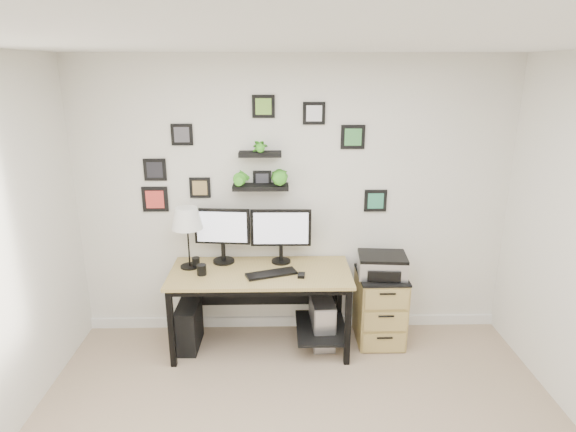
{
  "coord_description": "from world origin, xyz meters",
  "views": [
    {
      "loc": [
        -0.14,
        -2.29,
        2.48
      ],
      "look_at": [
        -0.06,
        1.83,
        1.2
      ],
      "focal_mm": 30.0,
      "sensor_mm": 36.0,
      "label": 1
    }
  ],
  "objects_px": {
    "printer": "(382,265)",
    "monitor_right": "(281,232)",
    "pc_tower_black": "(189,326)",
    "desk": "(265,282)",
    "pc_tower_grey": "(322,320)",
    "table_lamp": "(187,220)",
    "file_cabinet": "(380,307)",
    "monitor_left": "(222,232)",
    "mug": "(202,270)"
  },
  "relations": [
    {
      "from": "printer",
      "to": "monitor_right",
      "type": "bearing_deg",
      "value": 172.34
    },
    {
      "from": "pc_tower_black",
      "to": "printer",
      "type": "xyz_separation_m",
      "value": [
        1.76,
        0.07,
        0.56
      ]
    },
    {
      "from": "desk",
      "to": "printer",
      "type": "distance_m",
      "value": 1.07
    },
    {
      "from": "desk",
      "to": "pc_tower_grey",
      "type": "distance_m",
      "value": 0.67
    },
    {
      "from": "table_lamp",
      "to": "file_cabinet",
      "type": "bearing_deg",
      "value": -0.47
    },
    {
      "from": "printer",
      "to": "pc_tower_grey",
      "type": "bearing_deg",
      "value": -178.11
    },
    {
      "from": "monitor_right",
      "to": "printer",
      "type": "relative_size",
      "value": 1.22
    },
    {
      "from": "pc_tower_grey",
      "to": "file_cabinet",
      "type": "relative_size",
      "value": 0.68
    },
    {
      "from": "desk",
      "to": "pc_tower_grey",
      "type": "relative_size",
      "value": 3.49
    },
    {
      "from": "file_cabinet",
      "to": "monitor_left",
      "type": "bearing_deg",
      "value": 175.33
    },
    {
      "from": "file_cabinet",
      "to": "monitor_right",
      "type": "bearing_deg",
      "value": 173.4
    },
    {
      "from": "table_lamp",
      "to": "pc_tower_black",
      "type": "xyz_separation_m",
      "value": [
        -0.03,
        -0.1,
        -0.99
      ]
    },
    {
      "from": "table_lamp",
      "to": "printer",
      "type": "xyz_separation_m",
      "value": [
        1.74,
        -0.03,
        -0.43
      ]
    },
    {
      "from": "monitor_right",
      "to": "file_cabinet",
      "type": "height_order",
      "value": "monitor_right"
    },
    {
      "from": "monitor_left",
      "to": "monitor_right",
      "type": "xyz_separation_m",
      "value": [
        0.53,
        -0.01,
        0.0
      ]
    },
    {
      "from": "file_cabinet",
      "to": "printer",
      "type": "relative_size",
      "value": 1.49
    },
    {
      "from": "desk",
      "to": "file_cabinet",
      "type": "bearing_deg",
      "value": 3.11
    },
    {
      "from": "table_lamp",
      "to": "pc_tower_black",
      "type": "height_order",
      "value": "table_lamp"
    },
    {
      "from": "monitor_right",
      "to": "pc_tower_black",
      "type": "xyz_separation_m",
      "value": [
        -0.85,
        -0.19,
        -0.84
      ]
    },
    {
      "from": "mug",
      "to": "pc_tower_grey",
      "type": "xyz_separation_m",
      "value": [
        1.07,
        0.12,
        -0.57
      ]
    },
    {
      "from": "desk",
      "to": "printer",
      "type": "xyz_separation_m",
      "value": [
        1.06,
        0.04,
        0.14
      ]
    },
    {
      "from": "monitor_left",
      "to": "printer",
      "type": "relative_size",
      "value": 1.15
    },
    {
      "from": "desk",
      "to": "monitor_left",
      "type": "distance_m",
      "value": 0.6
    },
    {
      "from": "monitor_right",
      "to": "mug",
      "type": "height_order",
      "value": "monitor_right"
    },
    {
      "from": "monitor_left",
      "to": "printer",
      "type": "distance_m",
      "value": 1.48
    },
    {
      "from": "desk",
      "to": "pc_tower_black",
      "type": "bearing_deg",
      "value": -178.09
    },
    {
      "from": "mug",
      "to": "desk",
      "type": "bearing_deg",
      "value": 10.0
    },
    {
      "from": "table_lamp",
      "to": "mug",
      "type": "height_order",
      "value": "table_lamp"
    },
    {
      "from": "monitor_left",
      "to": "printer",
      "type": "height_order",
      "value": "monitor_left"
    },
    {
      "from": "monitor_right",
      "to": "file_cabinet",
      "type": "xyz_separation_m",
      "value": [
        0.92,
        -0.11,
        -0.72
      ]
    },
    {
      "from": "monitor_right",
      "to": "file_cabinet",
      "type": "relative_size",
      "value": 0.82
    },
    {
      "from": "pc_tower_grey",
      "to": "pc_tower_black",
      "type": "bearing_deg",
      "value": -177.79
    },
    {
      "from": "table_lamp",
      "to": "printer",
      "type": "height_order",
      "value": "table_lamp"
    },
    {
      "from": "monitor_right",
      "to": "table_lamp",
      "type": "bearing_deg",
      "value": -173.62
    },
    {
      "from": "pc_tower_black",
      "to": "printer",
      "type": "distance_m",
      "value": 1.85
    },
    {
      "from": "monitor_left",
      "to": "pc_tower_black",
      "type": "xyz_separation_m",
      "value": [
        -0.32,
        -0.2,
        -0.84
      ]
    },
    {
      "from": "table_lamp",
      "to": "mug",
      "type": "bearing_deg",
      "value": -51.75
    },
    {
      "from": "mug",
      "to": "pc_tower_black",
      "type": "xyz_separation_m",
      "value": [
        -0.16,
        0.07,
        -0.59
      ]
    },
    {
      "from": "pc_tower_black",
      "to": "file_cabinet",
      "type": "height_order",
      "value": "file_cabinet"
    },
    {
      "from": "mug",
      "to": "file_cabinet",
      "type": "relative_size",
      "value": 0.14
    },
    {
      "from": "pc_tower_grey",
      "to": "file_cabinet",
      "type": "height_order",
      "value": "file_cabinet"
    },
    {
      "from": "mug",
      "to": "pc_tower_black",
      "type": "relative_size",
      "value": 0.22
    },
    {
      "from": "desk",
      "to": "table_lamp",
      "type": "bearing_deg",
      "value": 173.87
    },
    {
      "from": "desk",
      "to": "mug",
      "type": "relative_size",
      "value": 17.11
    },
    {
      "from": "pc_tower_black",
      "to": "monitor_right",
      "type": "bearing_deg",
      "value": 13.68
    },
    {
      "from": "desk",
      "to": "pc_tower_black",
      "type": "relative_size",
      "value": 3.82
    },
    {
      "from": "file_cabinet",
      "to": "printer",
      "type": "height_order",
      "value": "printer"
    },
    {
      "from": "desk",
      "to": "pc_tower_grey",
      "type": "bearing_deg",
      "value": 2.62
    },
    {
      "from": "desk",
      "to": "mug",
      "type": "distance_m",
      "value": 0.58
    },
    {
      "from": "pc_tower_grey",
      "to": "table_lamp",
      "type": "bearing_deg",
      "value": 177.7
    }
  ]
}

